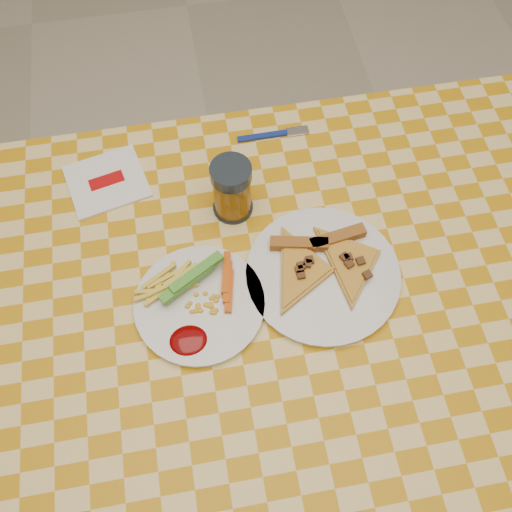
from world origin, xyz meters
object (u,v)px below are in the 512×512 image
object	(u,v)px
plate_left	(200,305)
plate_right	(323,275)
table	(262,318)
drink_glass	(232,190)

from	to	relation	value
plate_left	plate_right	xyz separation A→B (m)	(0.22, 0.02, 0.00)
table	plate_right	bearing A→B (deg)	14.83
table	drink_glass	bearing A→B (deg)	95.47
plate_left	drink_glass	world-z (taller)	drink_glass
table	plate_left	bearing A→B (deg)	174.13
plate_left	plate_right	world-z (taller)	same
plate_left	drink_glass	xyz separation A→B (m)	(0.09, 0.19, 0.05)
plate_left	drink_glass	size ratio (longest dim) A/B	1.79
table	drink_glass	distance (m)	0.24
drink_glass	plate_right	bearing A→B (deg)	-52.04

